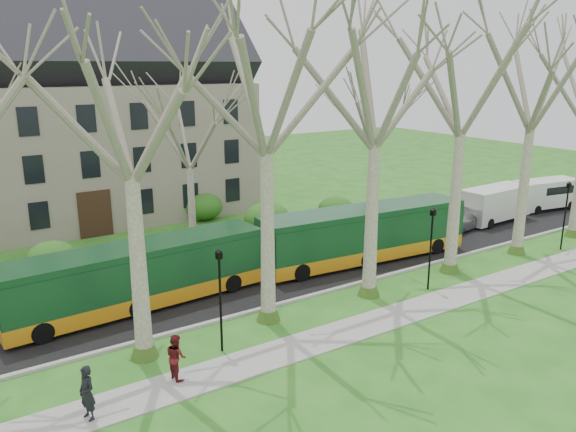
% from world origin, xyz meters
% --- Properties ---
extents(ground, '(120.00, 120.00, 0.00)m').
position_xyz_m(ground, '(0.00, 0.00, 0.00)').
color(ground, '#25651D').
rests_on(ground, ground).
extents(sidewalk, '(70.00, 2.00, 0.06)m').
position_xyz_m(sidewalk, '(0.00, -2.50, 0.03)').
color(sidewalk, gray).
rests_on(sidewalk, ground).
extents(road, '(80.00, 8.00, 0.06)m').
position_xyz_m(road, '(0.00, 5.50, 0.03)').
color(road, black).
rests_on(road, ground).
extents(curb, '(80.00, 0.25, 0.14)m').
position_xyz_m(curb, '(0.00, 1.50, 0.07)').
color(curb, '#A5A39E').
rests_on(curb, ground).
extents(building, '(26.50, 12.20, 16.00)m').
position_xyz_m(building, '(-6.00, 24.00, 8.07)').
color(building, gray).
rests_on(building, ground).
extents(tree_row_verge, '(49.00, 7.00, 14.00)m').
position_xyz_m(tree_row_verge, '(0.00, 0.30, 7.00)').
color(tree_row_verge, gray).
rests_on(tree_row_verge, ground).
extents(tree_row_far, '(33.00, 7.00, 12.00)m').
position_xyz_m(tree_row_far, '(-1.33, 11.00, 6.00)').
color(tree_row_far, gray).
rests_on(tree_row_far, ground).
extents(lamp_row, '(36.22, 0.22, 4.30)m').
position_xyz_m(lamp_row, '(-0.00, -1.00, 2.57)').
color(lamp_row, black).
rests_on(lamp_row, ground).
extents(hedges, '(30.60, 8.60, 2.00)m').
position_xyz_m(hedges, '(-4.67, 14.00, 1.00)').
color(hedges, '#204F16').
rests_on(hedges, ground).
extents(bus_lead, '(12.82, 3.41, 3.17)m').
position_xyz_m(bus_lead, '(-7.31, 5.09, 1.65)').
color(bus_lead, '#123F1F').
rests_on(bus_lead, road).
extents(bus_follow, '(13.34, 3.84, 3.29)m').
position_xyz_m(bus_follow, '(6.11, 4.29, 1.70)').
color(bus_follow, '#123F1F').
rests_on(bus_follow, road).
extents(sedan, '(5.39, 2.91, 1.49)m').
position_xyz_m(sedan, '(15.87, 5.49, 0.80)').
color(sedan, '#B9B9BE').
rests_on(sedan, road).
extents(van_a, '(6.04, 2.43, 2.59)m').
position_xyz_m(van_a, '(19.84, 5.48, 1.36)').
color(van_a, silver).
rests_on(van_a, road).
extents(van_b, '(5.82, 2.91, 2.43)m').
position_xyz_m(van_b, '(26.37, 5.60, 1.27)').
color(van_b, silver).
rests_on(van_b, road).
extents(pedestrian_a, '(0.64, 0.79, 1.89)m').
position_xyz_m(pedestrian_a, '(-11.78, -2.79, 1.00)').
color(pedestrian_a, black).
rests_on(pedestrian_a, sidewalk).
extents(pedestrian_b, '(0.74, 0.91, 1.74)m').
position_xyz_m(pedestrian_b, '(-8.38, -2.02, 0.93)').
color(pedestrian_b, '#5B1418').
rests_on(pedestrian_b, sidewalk).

